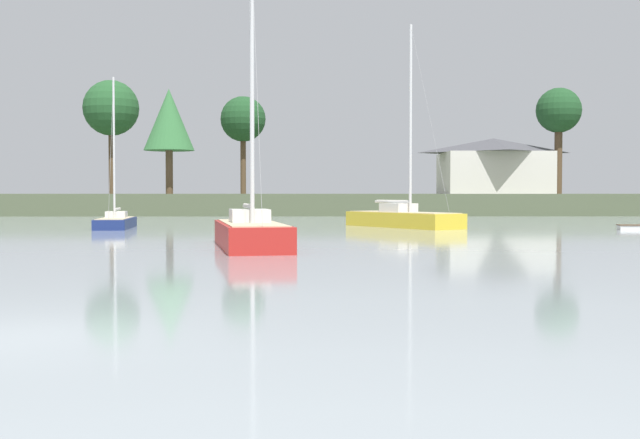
% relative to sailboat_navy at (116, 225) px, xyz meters
% --- Properties ---
extents(ground_plane, '(499.57, 499.57, 0.00)m').
position_rel_sailboat_navy_xyz_m(ground_plane, '(7.93, -38.48, -0.21)').
color(ground_plane, '#939EA3').
extents(far_shore_bank, '(224.81, 44.03, 2.19)m').
position_rel_sailboat_navy_xyz_m(far_shore_bank, '(7.93, 47.94, 0.89)').
color(far_shore_bank, '#4C563D').
rests_on(far_shore_bank, ground).
extents(sailboat_navy, '(2.67, 6.96, 10.01)m').
position_rel_sailboat_navy_xyz_m(sailboat_navy, '(0.00, 0.00, 0.00)').
color(sailboat_navy, navy).
rests_on(sailboat_navy, ground).
extents(sailboat_red, '(3.97, 9.11, 12.69)m').
position_rel_sailboat_navy_xyz_m(sailboat_red, '(10.03, -18.22, 0.07)').
color(sailboat_red, '#B2231E').
rests_on(sailboat_red, ground).
extents(sailboat_yellow, '(7.25, 9.32, 13.85)m').
position_rel_sailboat_navy_xyz_m(sailboat_yellow, '(18.58, 1.36, 0.08)').
color(sailboat_yellow, gold).
rests_on(sailboat_yellow, ground).
extents(shore_tree_right, '(5.02, 5.02, 10.47)m').
position_rel_sailboat_navy_xyz_m(shore_tree_right, '(-1.63, 28.43, 9.29)').
color(shore_tree_right, brown).
rests_on(shore_tree_right, far_shore_bank).
extents(shore_tree_left_mid, '(5.18, 5.18, 12.23)m').
position_rel_sailboat_navy_xyz_m(shore_tree_left_mid, '(41.12, 40.54, 11.37)').
color(shore_tree_left_mid, brown).
rests_on(shore_tree_left_mid, far_shore_bank).
extents(shore_tree_center, '(5.67, 5.67, 12.20)m').
position_rel_sailboat_navy_xyz_m(shore_tree_center, '(4.00, 48.82, 11.24)').
color(shore_tree_center, brown).
rests_on(shore_tree_center, far_shore_bank).
extents(shore_tree_left, '(6.40, 6.40, 13.13)m').
position_rel_sailboat_navy_xyz_m(shore_tree_left, '(-10.61, 41.33, 11.83)').
color(shore_tree_left, brown).
rests_on(shore_tree_left, far_shore_bank).
extents(cottage_hillside, '(12.95, 10.65, 6.53)m').
position_rel_sailboat_navy_xyz_m(cottage_hillside, '(34.10, 42.56, 5.35)').
color(cottage_hillside, silver).
rests_on(cottage_hillside, far_shore_bank).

